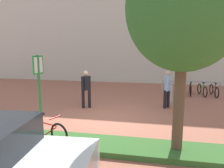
% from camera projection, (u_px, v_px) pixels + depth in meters
% --- Properties ---
extents(ground_plane, '(60.00, 60.00, 0.00)m').
position_uv_depth(ground_plane, '(106.00, 119.00, 8.56)').
color(ground_plane, '#9E5B47').
extents(building_facade, '(28.00, 1.20, 10.00)m').
position_uv_depth(building_facade, '(131.00, 16.00, 16.31)').
color(building_facade, beige).
rests_on(building_facade, ground).
extents(planter_strip, '(7.00, 1.10, 0.16)m').
position_uv_depth(planter_strip, '(103.00, 145.00, 6.12)').
color(planter_strip, '#336028').
rests_on(planter_strip, ground).
extents(tree_sidewalk, '(2.82, 2.82, 5.31)m').
position_uv_depth(tree_sidewalk, '(184.00, 8.00, 5.15)').
color(tree_sidewalk, brown).
rests_on(tree_sidewalk, ground).
extents(parking_sign_post, '(0.13, 0.35, 2.60)m').
position_uv_depth(parking_sign_post, '(39.00, 87.00, 6.19)').
color(parking_sign_post, '#2D7238').
rests_on(parking_sign_post, ground).
extents(bike_at_sign, '(1.60, 0.65, 0.86)m').
position_uv_depth(bike_at_sign, '(47.00, 130.00, 6.54)').
color(bike_at_sign, black).
rests_on(bike_at_sign, ground).
extents(bike_rack_cluster, '(3.21, 1.62, 0.83)m').
position_uv_depth(bike_rack_cluster, '(191.00, 89.00, 12.53)').
color(bike_rack_cluster, '#99999E').
rests_on(bike_rack_cluster, ground).
extents(bollard_steel, '(0.16, 0.16, 0.90)m').
position_uv_depth(bollard_steel, '(171.00, 94.00, 10.77)').
color(bollard_steel, '#ADADB2').
rests_on(bollard_steel, ground).
extents(person_suited_navy, '(0.41, 0.58, 1.72)m').
position_uv_depth(person_suited_navy, '(86.00, 87.00, 9.87)').
color(person_suited_navy, black).
rests_on(person_suited_navy, ground).
extents(person_shirt_white, '(0.30, 0.61, 1.72)m').
position_uv_depth(person_shirt_white, '(167.00, 87.00, 9.86)').
color(person_shirt_white, black).
rests_on(person_shirt_white, ground).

